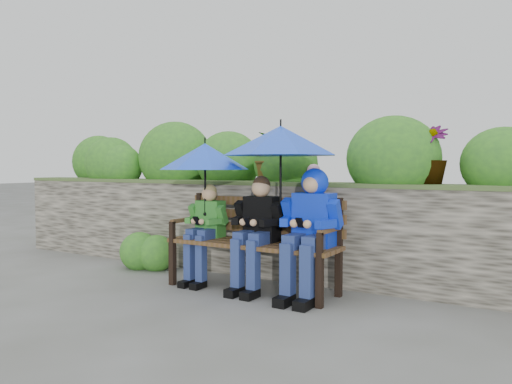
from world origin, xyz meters
The scene contains 8 objects.
ground centered at (0.00, 0.00, 0.00)m, with size 60.00×60.00×0.00m, color #55554C.
garden_backdrop centered at (-0.05, 1.59, 0.63)m, with size 8.00×2.88×1.81m.
park_bench centered at (-0.04, 0.16, 0.52)m, with size 1.72×0.50×0.91m.
boy_left centered at (-0.60, 0.09, 0.58)m, with size 0.41×0.48×1.01m.
boy_middle centered at (0.02, 0.08, 0.62)m, with size 0.48×0.56×1.10m.
boy_right centered at (0.57, 0.09, 0.70)m, with size 0.54×0.65×1.18m.
umbrella_left centered at (-0.61, 0.11, 1.29)m, with size 0.91×0.91×0.80m.
umbrella_right centered at (0.25, 0.13, 1.43)m, with size 1.08×1.08×0.92m.
Camera 1 is at (2.44, -3.97, 1.20)m, focal length 35.00 mm.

